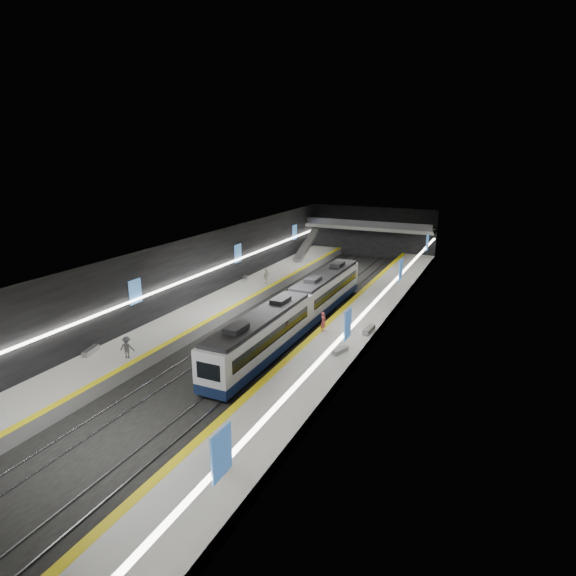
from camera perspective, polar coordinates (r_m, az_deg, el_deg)
The scene contains 26 objects.
ground at distance 47.37m, azimuth -1.59°, elevation -4.57°, with size 70.00×70.00×0.00m, color black.
ceiling at distance 45.16m, azimuth -1.67°, elevation 4.96°, with size 20.00×70.00×0.04m, color beige.
wall_left at distance 51.20m, azimuth -11.71°, elevation 1.38°, with size 0.04×70.00×8.00m, color black.
wall_right at distance 42.78m, azimuth 10.46°, elevation -1.48°, with size 0.04×70.00×8.00m, color black.
wall_back at distance 78.27m, azimuth 9.91°, elevation 6.55°, with size 20.00×0.04×8.00m, color black.
platform_left at distance 50.80m, azimuth -9.21°, elevation -2.73°, with size 5.00×70.00×1.00m, color slate.
tile_surface_left at distance 50.63m, azimuth -9.23°, elevation -2.18°, with size 5.00×70.00×0.02m, color #B5B6B0.
tactile_strip_left at distance 49.48m, azimuth -7.11°, elevation -2.52°, with size 0.60×70.00×0.02m, color yellow.
platform_right at distance 44.58m, azimuth 7.11°, elevation -5.37°, with size 5.00×70.00×1.00m, color slate.
tile_surface_right at distance 44.39m, azimuth 7.14°, elevation -4.76°, with size 5.00×70.00×0.02m, color #B5B6B0.
tactile_strip_right at distance 45.05m, azimuth 4.47°, elevation -4.35°, with size 0.60×70.00×0.02m, color yellow.
rails at distance 47.35m, azimuth -1.59°, elevation -4.50°, with size 6.52×70.00×0.12m.
train at distance 45.56m, azimuth 1.16°, elevation -2.49°, with size 2.69×30.05×3.60m.
ad_posters at distance 46.83m, azimuth -1.09°, elevation 0.98°, with size 19.94×53.50×2.20m.
cove_light_left at distance 51.13m, azimuth -11.52°, elevation 1.14°, with size 0.25×68.60×0.12m, color white.
cove_light_right at distance 42.89m, azimuth 10.19°, elevation -1.70°, with size 0.25×68.60×0.12m, color white.
mezzanine_bridge at distance 76.12m, azimuth 9.53°, elevation 7.09°, with size 20.00×3.00×1.50m.
escalator at distance 72.42m, azimuth 2.22°, elevation 5.13°, with size 1.20×8.00×0.60m, color #99999E.
bench_left_near at distance 41.90m, azimuth -22.35°, elevation -6.91°, with size 0.50×1.79×0.44m, color #99999E.
bench_left_far at distance 60.21m, azimuth -5.15°, elevation 1.11°, with size 0.44×1.58×0.39m, color #99999E.
bench_right_near at distance 39.11m, azimuth 6.22°, elevation -7.40°, with size 0.45×1.63×0.40m, color #99999E.
bench_right_far at distance 43.63m, azimuth 9.58°, elevation -4.91°, with size 0.56×2.02×0.49m, color #99999E.
passenger_right_a at distance 43.18m, azimuth 4.22°, elevation -4.03°, with size 0.65×0.43×1.79m, color #CF4D4D.
passenger_right_b at distance 25.99m, azimuth -8.19°, elevation -18.75°, with size 0.95×0.74×1.95m, color #527BB1.
passenger_left_a at distance 58.15m, azimuth -2.62°, elevation 1.39°, with size 1.11×0.46×1.90m, color beige.
passenger_left_b at distance 39.78m, azimuth -18.54°, elevation -6.70°, with size 1.15×0.66×1.78m, color #45464E.
Camera 1 is at (19.77, -39.64, 16.79)m, focal length 30.00 mm.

